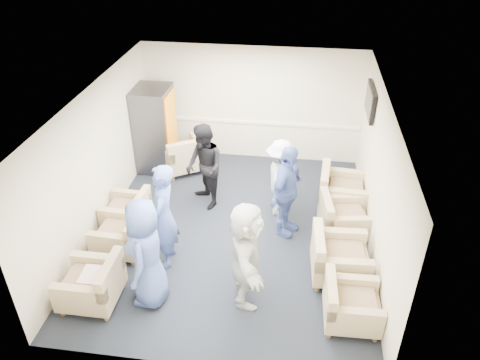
# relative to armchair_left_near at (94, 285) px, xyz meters

# --- Properties ---
(floor) EXTENTS (6.00, 6.00, 0.00)m
(floor) POSITION_rel_armchair_left_near_xyz_m (1.87, 2.05, -0.34)
(floor) COLOR black
(floor) RESTS_ON ground
(ceiling) EXTENTS (6.00, 6.00, 0.00)m
(ceiling) POSITION_rel_armchair_left_near_xyz_m (1.87, 2.05, 2.36)
(ceiling) COLOR silver
(ceiling) RESTS_ON back_wall
(back_wall) EXTENTS (5.00, 0.02, 2.70)m
(back_wall) POSITION_rel_armchair_left_near_xyz_m (1.87, 5.05, 1.01)
(back_wall) COLOR beige
(back_wall) RESTS_ON floor
(front_wall) EXTENTS (5.00, 0.02, 2.70)m
(front_wall) POSITION_rel_armchair_left_near_xyz_m (1.87, -0.95, 1.01)
(front_wall) COLOR beige
(front_wall) RESTS_ON floor
(left_wall) EXTENTS (0.02, 6.00, 2.70)m
(left_wall) POSITION_rel_armchair_left_near_xyz_m (-0.63, 2.05, 1.01)
(left_wall) COLOR beige
(left_wall) RESTS_ON floor
(right_wall) EXTENTS (0.02, 6.00, 2.70)m
(right_wall) POSITION_rel_armchair_left_near_xyz_m (4.37, 2.05, 1.01)
(right_wall) COLOR beige
(right_wall) RESTS_ON floor
(chair_rail) EXTENTS (4.98, 0.04, 0.06)m
(chair_rail) POSITION_rel_armchair_left_near_xyz_m (1.87, 5.03, 0.56)
(chair_rail) COLOR white
(chair_rail) RESTS_ON back_wall
(tv) EXTENTS (0.10, 1.00, 0.58)m
(tv) POSITION_rel_armchair_left_near_xyz_m (4.31, 3.85, 1.70)
(tv) COLOR black
(tv) RESTS_ON right_wall
(armchair_left_near) EXTENTS (0.86, 0.86, 0.69)m
(armchair_left_near) POSITION_rel_armchair_left_near_xyz_m (0.00, 0.00, 0.00)
(armchair_left_near) COLOR tan
(armchair_left_near) RESTS_ON floor
(armchair_left_mid) EXTENTS (0.87, 0.87, 0.66)m
(armchair_left_mid) POSITION_rel_armchair_left_near_xyz_m (0.02, 1.24, -0.01)
(armchair_left_mid) COLOR tan
(armchair_left_mid) RESTS_ON floor
(armchair_left_far) EXTENTS (0.82, 0.82, 0.62)m
(armchair_left_far) POSITION_rel_armchair_left_near_xyz_m (-0.13, 1.97, -0.04)
(armchair_left_far) COLOR tan
(armchair_left_far) RESTS_ON floor
(armchair_right_near) EXTENTS (0.83, 0.83, 0.65)m
(armchair_right_near) POSITION_rel_armchair_left_near_xyz_m (3.88, 0.13, -0.02)
(armchair_right_near) COLOR tan
(armchair_right_near) RESTS_ON floor
(armchair_right_midnear) EXTENTS (0.97, 0.97, 0.73)m
(armchair_right_midnear) POSITION_rel_armchair_left_near_xyz_m (3.74, 1.10, 0.02)
(armchair_right_midnear) COLOR tan
(armchair_right_midnear) RESTS_ON floor
(armchair_right_midfar) EXTENTS (0.96, 0.96, 0.68)m
(armchair_right_midfar) POSITION_rel_armchair_left_near_xyz_m (3.86, 2.27, -0.01)
(armchair_right_midfar) COLOR tan
(armchair_right_midfar) RESTS_ON floor
(armchair_right_far) EXTENTS (0.99, 0.99, 0.74)m
(armchair_right_far) POSITION_rel_armchair_left_near_xyz_m (3.88, 3.13, 0.02)
(armchair_right_far) COLOR tan
(armchair_right_far) RESTS_ON floor
(armchair_corner) EXTENTS (1.28, 1.28, 0.75)m
(armchair_corner) POSITION_rel_armchair_left_near_xyz_m (0.42, 4.16, 0.03)
(armchair_corner) COLOR tan
(armchair_corner) RESTS_ON floor
(vending_machine) EXTENTS (0.78, 0.91, 1.93)m
(vending_machine) POSITION_rel_armchair_left_near_xyz_m (-0.22, 4.25, 0.62)
(vending_machine) COLOR #494950
(vending_machine) RESTS_ON floor
(backpack) EXTENTS (0.32, 0.27, 0.46)m
(backpack) POSITION_rel_armchair_left_near_xyz_m (0.13, 1.26, -0.11)
(backpack) COLOR black
(backpack) RESTS_ON floor
(pillow) EXTENTS (0.33, 0.43, 0.12)m
(pillow) POSITION_rel_armchair_left_near_xyz_m (-0.01, 0.00, 0.17)
(pillow) COLOR white
(pillow) RESTS_ON armchair_left_near
(person_front_left) EXTENTS (0.62, 0.92, 1.84)m
(person_front_left) POSITION_rel_armchair_left_near_xyz_m (0.84, 0.20, 0.58)
(person_front_left) COLOR #455EA7
(person_front_left) RESTS_ON floor
(person_mid_left) EXTENTS (0.50, 0.72, 1.91)m
(person_mid_left) POSITION_rel_armchair_left_near_xyz_m (0.86, 1.07, 0.61)
(person_mid_left) COLOR #455EA7
(person_mid_left) RESTS_ON floor
(person_back_left) EXTENTS (1.04, 1.09, 1.77)m
(person_back_left) POSITION_rel_armchair_left_near_xyz_m (1.17, 2.88, 0.54)
(person_back_left) COLOR black
(person_back_left) RESTS_ON floor
(person_back_right) EXTENTS (0.69, 1.09, 1.60)m
(person_back_right) POSITION_rel_armchair_left_near_xyz_m (2.68, 2.80, 0.45)
(person_back_right) COLOR silver
(person_back_right) RESTS_ON floor
(person_mid_right) EXTENTS (0.82, 1.15, 1.82)m
(person_mid_right) POSITION_rel_armchair_left_near_xyz_m (2.83, 2.17, 0.57)
(person_mid_right) COLOR #455EA7
(person_mid_right) RESTS_ON floor
(person_front_right) EXTENTS (0.70, 1.69, 1.77)m
(person_front_right) POSITION_rel_armchair_left_near_xyz_m (2.32, 0.42, 0.54)
(person_front_right) COLOR silver
(person_front_right) RESTS_ON floor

